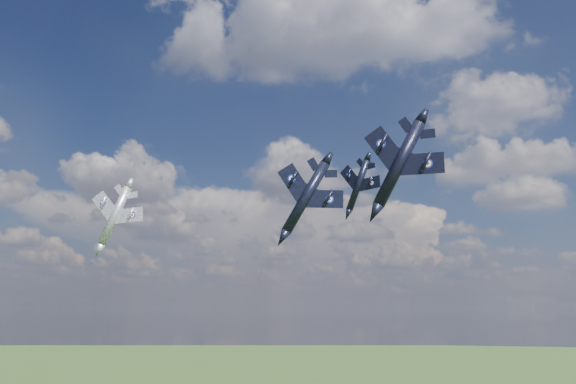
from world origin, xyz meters
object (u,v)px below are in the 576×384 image
(jet_high_navy, at_px, (358,185))
(jet_left_silver, at_px, (115,216))
(jet_lead_navy, at_px, (306,197))
(jet_right_navy, at_px, (399,163))

(jet_high_navy, distance_m, jet_left_silver, 45.94)
(jet_lead_navy, relative_size, jet_right_navy, 1.06)
(jet_high_navy, bearing_deg, jet_left_silver, -128.11)
(jet_right_navy, xyz_separation_m, jet_high_navy, (-9.33, 40.21, 6.45))
(jet_lead_navy, relative_size, jet_left_silver, 1.11)
(jet_high_navy, xyz_separation_m, jet_left_silver, (-39.94, -21.23, -7.98))
(jet_right_navy, xyz_separation_m, jet_left_silver, (-49.27, 18.98, -1.53))
(jet_high_navy, height_order, jet_left_silver, jet_high_navy)
(jet_right_navy, distance_m, jet_left_silver, 52.82)
(jet_lead_navy, distance_m, jet_right_navy, 19.99)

